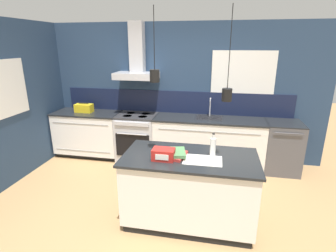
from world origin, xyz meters
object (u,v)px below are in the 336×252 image
dishwasher (282,147)px  red_supply_box (163,154)px  yellow_toolbox (84,108)px  bottle_on_island (213,147)px  book_stack (177,154)px  oven_range (137,137)px

dishwasher → red_supply_box: (-1.76, -1.88, 0.52)m
dishwasher → yellow_toolbox: (-3.77, 0.00, 0.54)m
bottle_on_island → yellow_toolbox: (-2.58, 1.68, -0.04)m
book_stack → red_supply_box: size_ratio=1.28×
oven_range → bottle_on_island: bearing=-48.4°
bottle_on_island → book_stack: size_ratio=0.90×
oven_range → book_stack: 2.12m
oven_range → book_stack: bearing=-58.9°
bottle_on_island → yellow_toolbox: size_ratio=0.87×
yellow_toolbox → oven_range: bearing=-0.2°
oven_range → dishwasher: same height
bottle_on_island → yellow_toolbox: bottle_on_island is taller
dishwasher → red_supply_box: red_supply_box is taller
book_stack → yellow_toolbox: size_ratio=0.97×
dishwasher → book_stack: bearing=-132.4°
dishwasher → red_supply_box: 2.63m
dishwasher → bottle_on_island: (-1.19, -1.68, 0.58)m
red_supply_box → book_stack: bearing=38.1°
dishwasher → yellow_toolbox: yellow_toolbox is taller
dishwasher → book_stack: 2.45m
bottle_on_island → book_stack: bottle_on_island is taller
oven_range → yellow_toolbox: 1.21m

